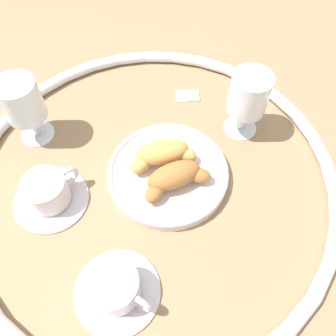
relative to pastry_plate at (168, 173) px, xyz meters
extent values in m
plane|color=#997551|center=(0.03, -0.01, -0.01)|extent=(2.20, 2.20, 0.00)
torus|color=silver|center=(0.03, -0.01, 0.00)|extent=(0.70, 0.70, 0.02)
cylinder|color=silver|center=(0.00, 0.00, 0.00)|extent=(0.23, 0.23, 0.02)
torus|color=silver|center=(0.00, 0.00, 0.01)|extent=(0.23, 0.23, 0.01)
ellipsoid|color=#D6994C|center=(0.00, -0.03, 0.03)|extent=(0.11, 0.07, 0.04)
ellipsoid|color=#D6994C|center=(0.04, -0.02, 0.02)|extent=(0.05, 0.04, 0.03)
ellipsoid|color=#D6994C|center=(-0.04, 0.00, 0.02)|extent=(0.05, 0.05, 0.03)
ellipsoid|color=#AD6B33|center=(0.00, 0.03, 0.03)|extent=(0.10, 0.05, 0.04)
ellipsoid|color=#AD6B33|center=(0.05, 0.04, 0.02)|extent=(0.05, 0.05, 0.03)
ellipsoid|color=#AD6B33|center=(-0.04, 0.04, 0.02)|extent=(0.05, 0.05, 0.03)
cylinder|color=silver|center=(0.17, 0.16, -0.01)|extent=(0.14, 0.14, 0.01)
cylinder|color=silver|center=(0.17, 0.16, 0.02)|extent=(0.08, 0.08, 0.05)
cylinder|color=brown|center=(0.17, 0.16, 0.04)|extent=(0.07, 0.07, 0.01)
torus|color=silver|center=(0.14, 0.19, 0.02)|extent=(0.03, 0.04, 0.04)
cylinder|color=silver|center=(0.21, -0.05, -0.01)|extent=(0.14, 0.14, 0.01)
cylinder|color=silver|center=(0.21, -0.05, 0.02)|extent=(0.08, 0.08, 0.05)
cylinder|color=brown|center=(0.21, -0.05, 0.04)|extent=(0.07, 0.07, 0.01)
torus|color=silver|center=(0.17, -0.06, 0.02)|extent=(0.04, 0.02, 0.04)
cylinder|color=white|center=(0.19, -0.21, -0.01)|extent=(0.07, 0.07, 0.01)
cylinder|color=white|center=(0.19, -0.21, 0.02)|extent=(0.01, 0.01, 0.05)
cylinder|color=white|center=(0.19, -0.21, 0.09)|extent=(0.08, 0.08, 0.08)
cylinder|color=#E0CC4C|center=(0.19, -0.21, 0.08)|extent=(0.07, 0.07, 0.07)
cylinder|color=white|center=(-0.19, -0.04, -0.01)|extent=(0.07, 0.07, 0.01)
cylinder|color=white|center=(-0.19, -0.04, 0.02)|extent=(0.01, 0.01, 0.05)
cylinder|color=white|center=(-0.19, -0.04, 0.09)|extent=(0.08, 0.08, 0.08)
cylinder|color=gold|center=(-0.19, -0.04, 0.08)|extent=(0.07, 0.07, 0.06)
cube|color=white|center=(-0.13, -0.17, -0.01)|extent=(0.06, 0.05, 0.01)
camera|label=1|loc=(0.15, 0.31, 0.55)|focal=36.85mm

